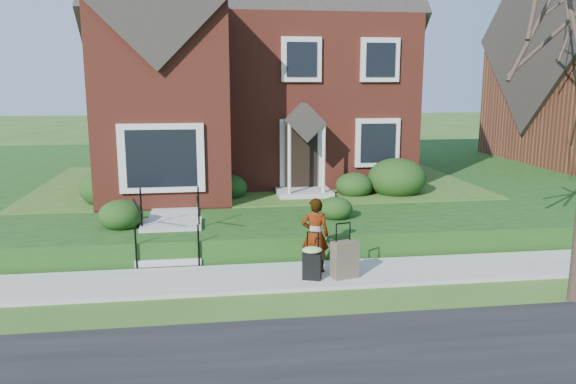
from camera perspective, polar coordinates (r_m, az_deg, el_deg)
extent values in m
plane|color=#2D5119|center=(11.62, 0.20, -8.74)|extent=(120.00, 120.00, 0.00)
cube|color=#9E9B93|center=(11.61, 0.20, -8.56)|extent=(60.00, 1.60, 0.08)
cube|color=#163C10|center=(22.71, 6.26, 1.81)|extent=(44.00, 20.00, 0.60)
cube|color=#9E9B93|center=(16.19, -11.17, -0.92)|extent=(1.20, 6.00, 0.06)
cube|color=maroon|center=(20.89, -3.78, 9.32)|extent=(10.00, 8.00, 5.40)
cube|color=maroon|center=(16.08, -12.57, 8.55)|extent=(3.60, 2.40, 5.40)
cube|color=silver|center=(15.04, -12.69, 3.41)|extent=(2.20, 0.30, 1.80)
cube|color=black|center=(17.14, 1.33, 3.41)|extent=(1.00, 0.12, 2.10)
cube|color=black|center=(17.64, 9.08, 4.97)|extent=(1.40, 0.10, 1.50)
cube|color=#9E9B93|center=(12.44, -12.03, -6.88)|extent=(1.40, 0.30, 0.15)
cube|color=#9E9B93|center=(12.69, -11.97, -5.82)|extent=(1.40, 0.30, 0.15)
cube|color=#9E9B93|center=(12.93, -11.91, -4.80)|extent=(1.40, 0.30, 0.15)
cube|color=#9E9B93|center=(13.18, -11.85, -3.82)|extent=(1.40, 0.30, 0.15)
cube|color=#9E9B93|center=(13.71, -11.70, -3.23)|extent=(1.40, 0.80, 0.15)
cylinder|color=black|center=(12.26, -15.19, -5.47)|extent=(0.04, 0.04, 0.90)
cylinder|color=black|center=(13.27, -14.70, -1.52)|extent=(0.04, 0.04, 0.90)
cylinder|color=black|center=(12.16, -9.08, -5.35)|extent=(0.04, 0.04, 0.90)
cylinder|color=black|center=(13.17, -9.08, -1.37)|extent=(0.04, 0.04, 0.90)
ellipsoid|color=black|center=(16.47, -17.78, 0.83)|extent=(1.59, 1.59, 1.11)
ellipsoid|color=black|center=(16.56, -6.07, 0.75)|extent=(1.10, 1.10, 0.77)
ellipsoid|color=black|center=(16.89, 6.72, 0.94)|extent=(1.10, 1.10, 0.77)
ellipsoid|color=black|center=(17.25, 11.01, 1.79)|extent=(1.75, 1.75, 1.23)
ellipsoid|color=black|center=(13.68, -16.64, -1.96)|extent=(1.03, 1.03, 0.72)
ellipsoid|color=black|center=(14.06, 4.87, -1.45)|extent=(0.85, 0.85, 0.60)
imported|color=#999999|center=(11.58, 2.77, -4.37)|extent=(0.64, 0.50, 1.56)
cube|color=black|center=(11.25, 2.46, -7.53)|extent=(0.41, 0.32, 0.55)
cylinder|color=black|center=(11.05, 2.49, -4.17)|extent=(0.21, 0.10, 0.03)
cylinder|color=black|center=(11.09, 1.92, -5.21)|extent=(0.02, 0.02, 0.41)
cylinder|color=black|center=(11.12, 3.03, -5.17)|extent=(0.02, 0.02, 0.41)
cylinder|color=black|center=(11.31, 1.80, -8.73)|extent=(0.06, 0.07, 0.06)
cylinder|color=black|center=(11.35, 3.09, -8.66)|extent=(0.06, 0.07, 0.06)
ellipsoid|color=#96B869|center=(11.14, 2.47, -5.89)|extent=(0.49, 0.45, 0.13)
cube|color=brown|center=(11.37, 5.78, -6.85)|extent=(0.57, 0.41, 0.74)
cylinder|color=black|center=(11.17, 5.85, -3.28)|extent=(0.31, 0.11, 0.03)
cylinder|color=black|center=(11.18, 5.06, -4.21)|extent=(0.02, 0.02, 0.36)
cylinder|color=black|center=(11.25, 6.60, -4.14)|extent=(0.02, 0.02, 0.36)
cylinder|color=black|center=(11.44, 4.86, -8.52)|extent=(0.05, 0.07, 0.06)
cylinder|color=black|center=(11.52, 6.62, -8.41)|extent=(0.05, 0.07, 0.06)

